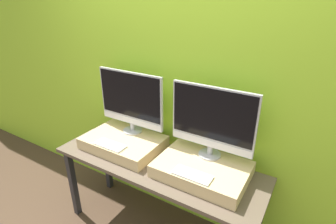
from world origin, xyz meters
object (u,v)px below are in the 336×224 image
Objects in this scene: monitor_left at (131,100)px; keyboard_right at (192,175)px; keyboard_left at (110,145)px; monitor_right at (212,120)px.

keyboard_right is at bearing -21.47° from monitor_left.
keyboard_left is 0.73m from keyboard_right.
keyboard_left is at bearing 180.00° from keyboard_right.
keyboard_left is at bearing -90.00° from monitor_left.
keyboard_left and keyboard_right have the same top height.
keyboard_left is 1.00× the size of keyboard_right.
monitor_left is 2.35× the size of keyboard_left.
monitor_right is (0.73, 0.29, 0.28)m from keyboard_left.
monitor_left reaches higher than keyboard_left.
monitor_right is 0.40m from keyboard_right.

